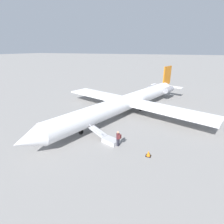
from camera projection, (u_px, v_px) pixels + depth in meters
The scene contains 5 objects.
ground_plane at pixel (125, 114), 28.16m from camera, with size 600.00×600.00×0.00m, color gray.
airplane_main at pixel (129, 101), 28.19m from camera, with size 33.27×26.18×6.43m.
boarding_stairs at pixel (108, 139), 19.64m from camera, with size 2.21×4.13×1.63m.
passenger at pixel (118, 138), 18.61m from camera, with size 0.43×0.57×1.74m.
traffic_cone_near_stairs at pixel (148, 154), 17.07m from camera, with size 0.52×0.52×0.58m.
Camera 1 is at (25.24, 7.82, 9.96)m, focal length 28.00 mm.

